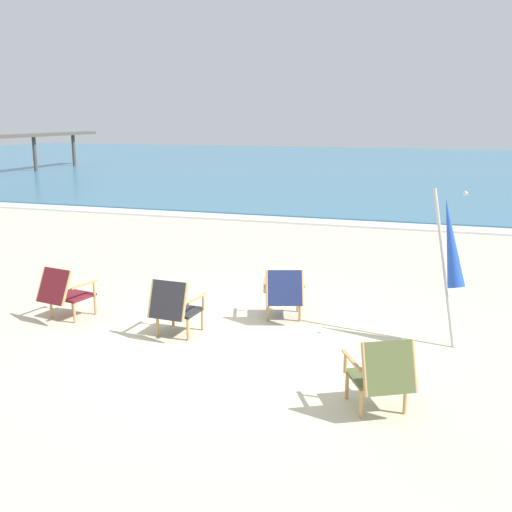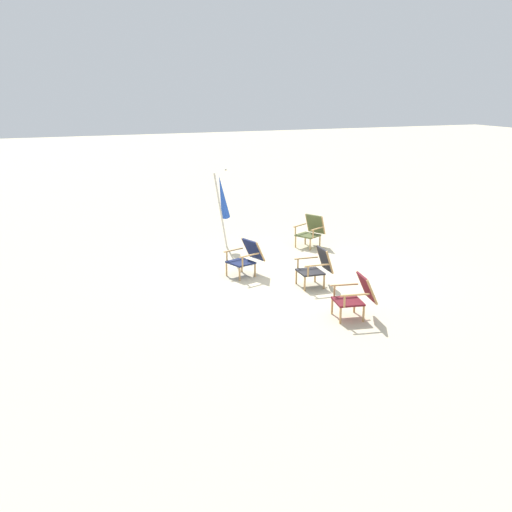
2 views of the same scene
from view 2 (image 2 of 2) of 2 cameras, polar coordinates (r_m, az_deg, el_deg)
ground_plane at (r=13.35m, az=3.73°, el=-1.84°), size 80.00×80.00×0.00m
beach_chair_front_right at (r=12.58m, az=5.81°, el=-0.96°), size 0.63×0.70×0.82m
beach_chair_far_center at (r=13.23m, az=-0.92°, el=-0.05°), size 0.77×0.88×0.79m
beach_chair_front_left at (r=15.68m, az=5.28°, el=2.47°), size 0.82×0.86×0.82m
beach_chair_mid_center at (r=10.98m, az=9.56°, el=-3.69°), size 0.69×0.81×0.80m
umbrella_furled_blue at (r=15.18m, az=-3.22°, el=5.58°), size 0.54×0.59×2.06m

